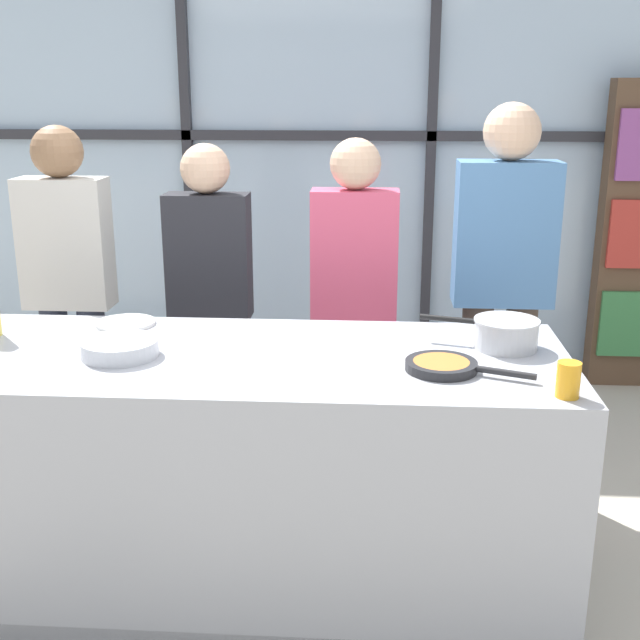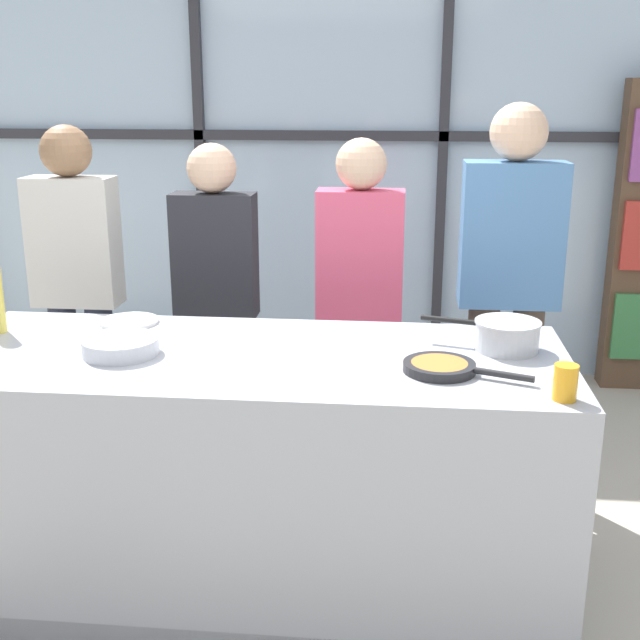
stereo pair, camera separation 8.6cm
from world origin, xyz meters
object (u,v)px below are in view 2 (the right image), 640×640
Objects in this scene: frying_pan at (442,367)px; mixing_bowl at (121,345)px; spectator_center_left at (216,290)px; spectator_far_right at (509,277)px; spectator_center_right at (359,291)px; saucepan at (506,334)px; white_plate at (129,321)px; juice_glass_near at (565,382)px; spectator_far_left at (77,278)px.

mixing_bowl reaches higher than frying_pan.
spectator_center_left reaches higher than frying_pan.
frying_pan is at bearing 71.73° from spectator_far_right.
spectator_center_left is 3.84× the size of frying_pan.
spectator_center_right is 0.68m from spectator_far_right.
spectator_center_right is 0.97m from saucepan.
mixing_bowl is at bearing -172.35° from saucepan.
mixing_bowl is (0.10, -0.38, 0.03)m from white_plate.
white_plate is 2.10× the size of juice_glass_near.
mixing_bowl is at bearing 119.44° from spectator_far_left.
white_plate is 0.39m from mixing_bowl.
spectator_center_left is at bearing -180.00° from spectator_far_left.
white_plate is 0.87× the size of mixing_bowl.
spectator_center_right is 6.95× the size of white_plate.
spectator_center_right is at bearing 0.00° from spectator_far_right.
spectator_center_right is at bearing -180.00° from spectator_far_left.
saucepan is (0.24, 0.25, 0.04)m from frying_pan.
spectator_center_right reaches higher than saucepan.
spectator_center_right is at bearing 50.79° from mixing_bowl.
spectator_center_right reaches higher than juice_glass_near.
saucepan is 0.48m from juice_glass_near.
spectator_far_left reaches higher than spectator_center_right.
spectator_far_right reaches higher than juice_glass_near.
frying_pan is 1.55× the size of mixing_bowl.
spectator_center_left is 5.96× the size of mixing_bowl.
juice_glass_near reaches higher than mixing_bowl.
saucepan is 1.47m from white_plate.
mixing_bowl is (-0.12, -0.97, 0.04)m from spectator_center_left.
spectator_center_right reaches higher than frying_pan.
white_plate is (-1.46, 0.20, -0.05)m from saucepan.
spectator_far_right reaches higher than frying_pan.
mixing_bowl is 2.41× the size of juice_glass_near.
saucepan is 1.58× the size of mixing_bowl.
spectator_far_right is at bearing -180.00° from spectator_center_right.
saucepan is at bearing 147.41° from spectator_center_left.
white_plate is 1.71m from juice_glass_near.
spectator_far_right is 15.94× the size of juice_glass_near.
saucepan is 1.81× the size of white_plate.
spectator_far_left is at bearing 0.00° from spectator_far_right.
spectator_far_left is 1.34m from spectator_center_right.
spectator_center_left is 14.34× the size of juice_glass_near.
frying_pan is at bearing -3.65° from mixing_bowl.
white_plate is at bearing 159.73° from frying_pan.
mixing_bowl is at bearing 176.35° from frying_pan.
spectator_center_left is at bearing 137.20° from juice_glass_near.
spectator_far_left is 4.02× the size of frying_pan.
spectator_far_right is 6.63× the size of mixing_bowl.
spectator_far_left is 1.03× the size of spectator_center_right.
spectator_center_left is at bearing 147.41° from saucepan.
saucepan reaches higher than mixing_bowl.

